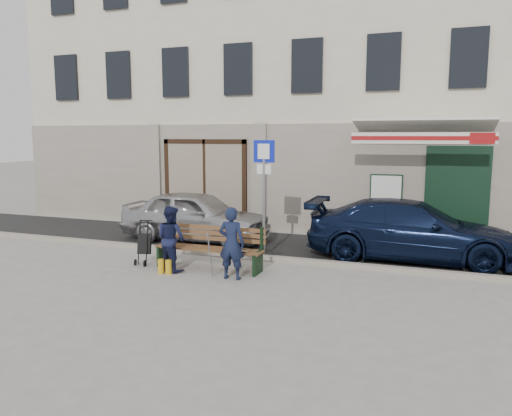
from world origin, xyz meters
The scene contains 11 objects.
ground centered at (0.00, 0.00, 0.00)m, with size 80.00×80.00×0.00m, color #9E9991.
asphalt_lane centered at (0.00, 3.10, 0.01)m, with size 60.00×3.20×0.01m, color #282828.
curb centered at (0.00, 1.50, 0.06)m, with size 60.00×0.18×0.12m, color #9E9384.
building centered at (0.01, 8.45, 4.97)m, with size 20.00×8.27×10.00m.
car_silver centered at (-2.52, 2.89, 0.70)m, with size 1.64×4.09×1.39m, color #B6B6BB.
car_navy centered at (3.11, 2.78, 0.69)m, with size 1.94×4.77×1.38m, color black.
parking_sign centered at (-0.15, 1.75, 1.86)m, with size 0.51×0.08×2.76m.
bench centered at (-0.97, 0.39, 0.46)m, with size 2.40×1.17×0.98m.
man centered at (-0.17, -0.14, 0.73)m, with size 0.54×0.35×1.47m, color #141C37.
woman centered at (-1.62, 0.00, 0.70)m, with size 0.68×0.53×1.39m, color #141939.
stroller centered at (-2.47, 0.27, 0.44)m, with size 0.35×0.45×0.98m.
Camera 1 is at (3.66, -9.10, 2.87)m, focal length 35.00 mm.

